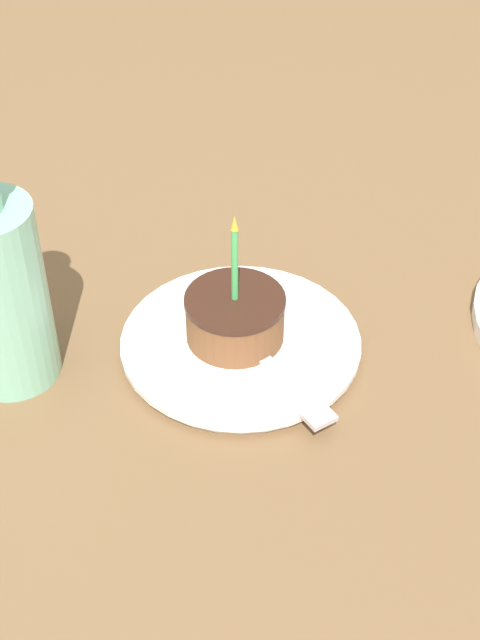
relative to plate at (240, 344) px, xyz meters
The scene contains 4 objects.
ground_plane 0.04m from the plate, 93.15° to the right, with size 2.40×2.40×0.04m.
plate is the anchor object (origin of this frame).
cake_slice 0.03m from the plate, 59.52° to the right, with size 0.09×0.09×0.13m.
fork 0.06m from the plate, 56.49° to the left, with size 0.11×0.15×0.00m.
Camera 1 is at (0.56, 0.26, 0.55)m, focal length 50.00 mm.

